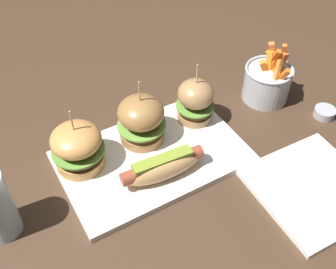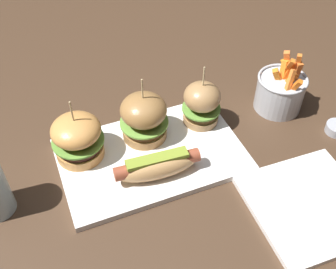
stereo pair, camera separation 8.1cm
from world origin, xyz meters
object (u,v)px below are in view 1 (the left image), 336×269
object	(u,v)px
hot_dog	(163,166)
sauce_ramekin	(325,112)
slider_left	(78,147)
slider_right	(195,100)
side_plate	(313,189)
platter_main	(152,157)
slider_center	(141,119)
fries_bucket	(268,81)

from	to	relation	value
hot_dog	sauce_ramekin	xyz separation A→B (m)	(0.41, -0.02, -0.03)
slider_left	slider_right	bearing A→B (deg)	0.04
hot_dog	sauce_ramekin	distance (m)	0.41
hot_dog	sauce_ramekin	size ratio (longest dim) A/B	3.52
slider_left	side_plate	world-z (taller)	slider_left
platter_main	hot_dog	bearing A→B (deg)	-98.20
platter_main	slider_right	xyz separation A→B (m)	(0.13, 0.05, 0.06)
slider_center	platter_main	bearing A→B (deg)	-96.10
slider_left	slider_right	distance (m)	0.27
slider_center	sauce_ramekin	size ratio (longest dim) A/B	3.09
fries_bucket	side_plate	xyz separation A→B (m)	(-0.10, -0.26, -0.04)
fries_bucket	sauce_ramekin	world-z (taller)	fries_bucket
slider_left	sauce_ramekin	distance (m)	0.55
sauce_ramekin	slider_center	bearing A→B (deg)	161.25
hot_dog	slider_right	bearing A→B (deg)	37.27
platter_main	hot_dog	size ratio (longest dim) A/B	2.19
platter_main	slider_left	world-z (taller)	slider_left
slider_center	fries_bucket	bearing A→B (deg)	-2.39
platter_main	hot_dog	xyz separation A→B (m)	(-0.01, -0.06, 0.03)
slider_left	fries_bucket	xyz separation A→B (m)	(0.46, -0.01, -0.02)
fries_bucket	sauce_ramekin	bearing A→B (deg)	-58.76
slider_center	side_plate	xyz separation A→B (m)	(0.22, -0.28, -0.06)
hot_dog	slider_center	xyz separation A→B (m)	(0.01, 0.11, 0.02)
slider_left	sauce_ramekin	world-z (taller)	slider_left
sauce_ramekin	side_plate	world-z (taller)	sauce_ramekin
platter_main	sauce_ramekin	xyz separation A→B (m)	(0.40, -0.08, 0.00)
platter_main	sauce_ramekin	world-z (taller)	sauce_ramekin
fries_bucket	sauce_ramekin	size ratio (longest dim) A/B	2.96
slider_left	slider_right	xyz separation A→B (m)	(0.27, 0.00, 0.00)
slider_left	hot_dog	bearing A→B (deg)	-41.09
platter_main	slider_left	distance (m)	0.15
slider_center	slider_right	world-z (taller)	slider_center
platter_main	slider_center	size ratio (longest dim) A/B	2.50
platter_main	sauce_ramekin	distance (m)	0.41
platter_main	side_plate	size ratio (longest dim) A/B	1.73
platter_main	slider_center	world-z (taller)	slider_center
slider_right	fries_bucket	world-z (taller)	slider_right
hot_dog	slider_center	distance (m)	0.11
hot_dog	side_plate	distance (m)	0.29
slider_right	sauce_ramekin	distance (m)	0.30
slider_left	platter_main	bearing A→B (deg)	-21.25
platter_main	slider_right	bearing A→B (deg)	21.03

